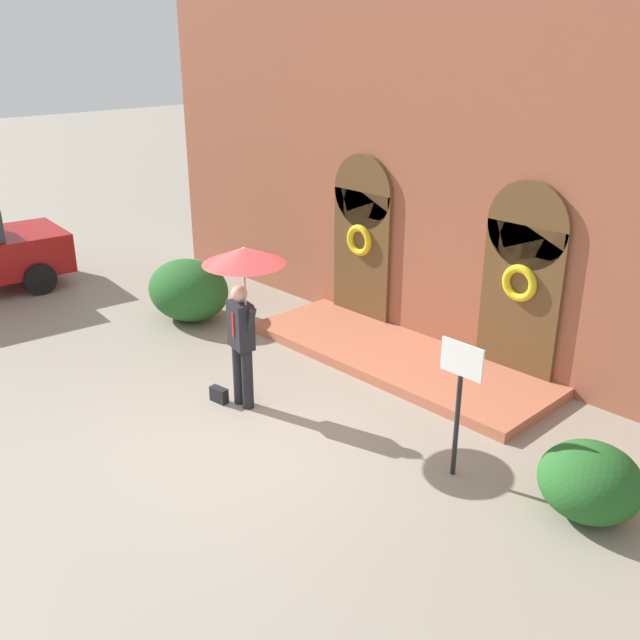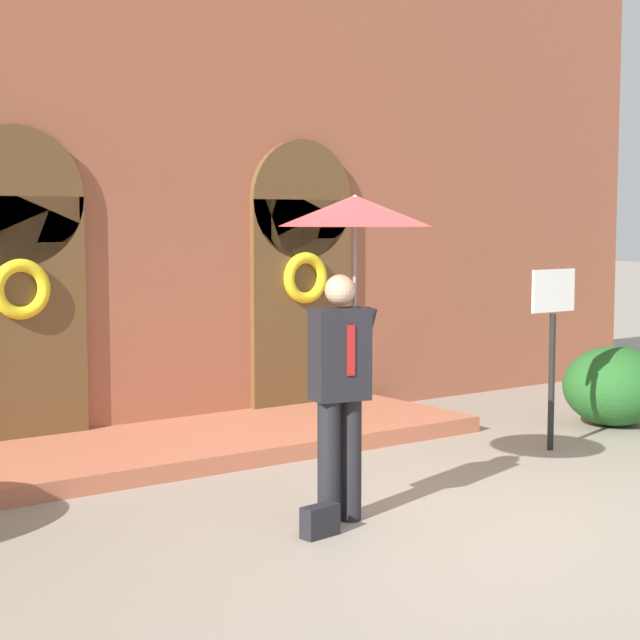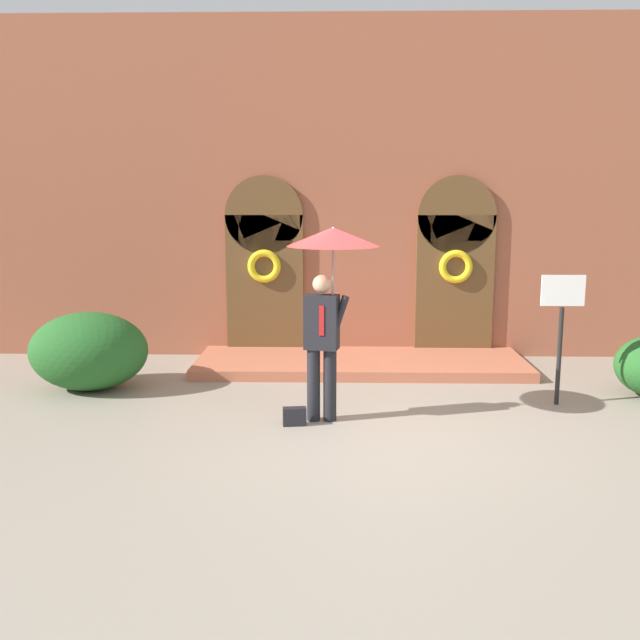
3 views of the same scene
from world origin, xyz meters
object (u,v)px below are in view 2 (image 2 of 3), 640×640
(person_with_umbrella, at_px, (351,258))
(sign_post, at_px, (553,328))
(shrub_right, at_px, (615,386))
(handbag, at_px, (320,521))

(person_with_umbrella, bearing_deg, sign_post, 14.04)
(person_with_umbrella, relative_size, shrub_right, 2.10)
(handbag, xyz_separation_m, sign_post, (3.42, 0.95, 1.05))
(person_with_umbrella, xyz_separation_m, shrub_right, (4.48, 1.17, -1.49))
(handbag, bearing_deg, shrub_right, 8.63)
(person_with_umbrella, height_order, shrub_right, person_with_umbrella)
(person_with_umbrella, relative_size, sign_post, 1.37)
(person_with_umbrella, height_order, handbag, person_with_umbrella)
(handbag, distance_m, shrub_right, 5.10)
(handbag, height_order, sign_post, sign_post)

